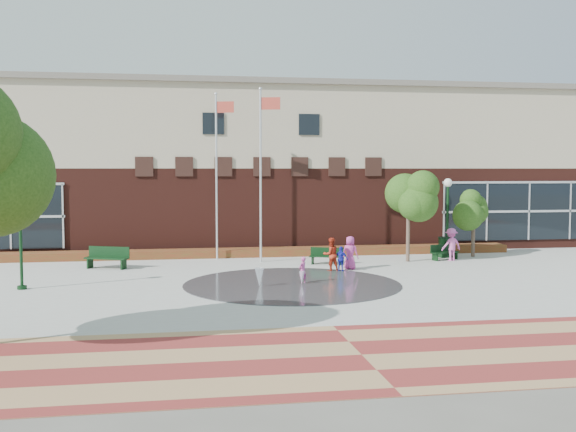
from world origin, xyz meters
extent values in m
plane|color=#666056|center=(0.00, 0.00, 0.00)|extent=(120.00, 120.00, 0.00)
cube|color=#A8A8A0|center=(0.00, 4.00, 0.00)|extent=(46.00, 18.00, 0.01)
cube|color=maroon|center=(0.00, -7.00, 0.00)|extent=(46.00, 6.00, 0.01)
cylinder|color=#383A3D|center=(0.00, 3.00, 0.00)|extent=(8.40, 8.40, 0.01)
cube|color=#481D17|center=(0.00, 17.50, 2.25)|extent=(44.00, 10.00, 4.50)
cube|color=tan|center=(0.00, 17.50, 6.75)|extent=(44.00, 10.00, 4.50)
cube|color=slate|center=(0.00, 17.50, 9.05)|extent=(44.40, 10.40, 0.30)
cube|color=black|center=(15.00, 12.48, 2.11)|extent=(10.00, 0.12, 3.19)
cube|color=black|center=(-2.50, 12.48, 6.79)|extent=(1.10, 0.10, 1.10)
cube|color=black|center=(2.50, 12.48, 6.79)|extent=(1.10, 0.10, 1.10)
cube|color=#9F1217|center=(0.00, 11.60, 0.00)|extent=(26.00, 1.20, 0.40)
cylinder|color=silver|center=(-2.45, 10.76, 4.03)|extent=(0.10, 0.10, 8.06)
sphere|color=silver|center=(-2.45, 10.76, 8.11)|extent=(0.16, 0.16, 0.16)
cube|color=#B33B2D|center=(-2.03, 10.64, 7.47)|extent=(0.86, 0.25, 0.54)
cylinder|color=silver|center=(-0.43, 9.44, 4.09)|extent=(0.10, 0.10, 8.18)
sphere|color=silver|center=(-0.43, 9.44, 8.24)|extent=(0.17, 0.17, 0.17)
cube|color=#B33B2D|center=(0.02, 9.31, 7.55)|extent=(0.91, 0.29, 0.58)
cylinder|color=black|center=(-10.07, 3.57, 1.61)|extent=(0.11, 0.11, 3.21)
cylinder|color=black|center=(-10.07, 3.57, 0.08)|extent=(0.34, 0.34, 0.15)
sphere|color=silver|center=(-10.07, 3.57, 3.38)|extent=(0.38, 0.38, 0.38)
cylinder|color=black|center=(9.11, 9.79, 1.80)|extent=(0.13, 0.13, 3.59)
cylinder|color=black|center=(9.11, 9.79, 0.08)|extent=(0.38, 0.38, 0.17)
sphere|color=silver|center=(9.11, 9.79, 3.78)|extent=(0.42, 0.42, 0.42)
cube|color=black|center=(-7.50, 8.39, 0.49)|extent=(2.03, 1.24, 0.07)
cube|color=black|center=(-7.41, 8.61, 0.74)|extent=(1.85, 0.79, 0.49)
cube|color=black|center=(2.49, 8.12, 0.39)|extent=(1.63, 1.00, 0.05)
cube|color=black|center=(2.57, 8.29, 0.60)|extent=(1.48, 0.64, 0.39)
cube|color=black|center=(8.57, 8.71, 0.39)|extent=(1.60, 0.97, 0.05)
cube|color=black|center=(8.50, 8.89, 0.58)|extent=(1.46, 0.61, 0.39)
cylinder|color=black|center=(8.93, 9.68, 0.50)|extent=(0.60, 0.60, 1.00)
cylinder|color=black|center=(8.93, 9.68, 1.02)|extent=(0.64, 0.64, 0.06)
cylinder|color=#47362C|center=(6.58, 8.47, 1.31)|extent=(0.18, 0.18, 2.62)
cylinder|color=#47362C|center=(10.45, 9.65, 1.07)|extent=(0.18, 0.18, 2.14)
cone|color=white|center=(-1.32, 2.60, 0.00)|extent=(0.37, 0.37, 0.72)
cone|color=white|center=(0.36, 2.88, 0.00)|extent=(0.22, 0.22, 0.50)
imported|color=#D24A9F|center=(0.44, 3.18, 0.53)|extent=(0.45, 0.45, 1.06)
imported|color=red|center=(2.24, 6.11, 0.74)|extent=(0.82, 0.70, 1.48)
imported|color=#BF3B90|center=(3.21, 6.51, 0.75)|extent=(0.87, 0.80, 1.49)
imported|color=#1D24AD|center=(2.66, 5.94, 0.55)|extent=(0.67, 0.62, 1.11)
imported|color=#DB5CB4|center=(8.77, 8.43, 0.80)|extent=(1.13, 0.79, 1.60)
camera|label=1|loc=(-4.29, -22.38, 4.47)|focal=42.00mm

